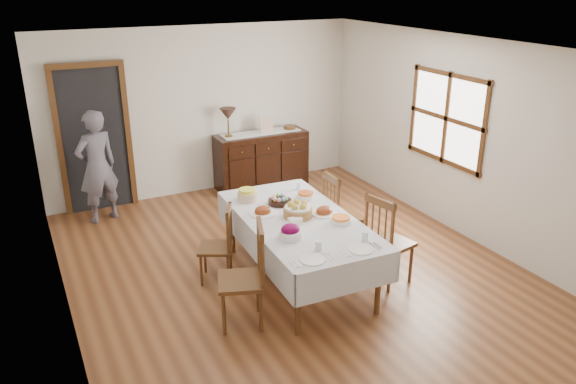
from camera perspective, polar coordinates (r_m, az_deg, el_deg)
name	(u,v)px	position (r m, az deg, el deg)	size (l,w,h in m)	color
ground	(292,268)	(6.82, 0.38, -7.73)	(6.00, 6.00, 0.00)	brown
room_shell	(264,129)	(6.49, -2.44, 6.41)	(5.02, 6.02, 2.65)	white
dining_table	(298,226)	(6.27, 1.05, -3.43)	(1.25, 2.31, 0.78)	silver
chair_left_near	(246,275)	(5.59, -4.26, -8.40)	(0.57, 0.57, 1.08)	#4F2F16
chair_left_far	(219,244)	(6.43, -6.99, -5.24)	(0.50, 0.50, 0.90)	#4F2F16
chair_right_near	(387,239)	(6.38, 9.98, -4.77)	(0.53, 0.53, 1.07)	#4F2F16
chair_right_far	(340,213)	(7.02, 5.31, -2.11)	(0.45, 0.45, 1.05)	#4F2F16
sideboard	(261,160)	(9.22, -2.72, 3.29)	(1.50, 0.55, 0.90)	black
person	(97,163)	(8.21, -18.87, 2.79)	(0.54, 0.34, 1.72)	#56535F
bread_basket	(298,211)	(6.23, 1.00, -1.92)	(0.32, 0.32, 0.18)	olive
egg_basket	(280,201)	(6.59, -0.85, -0.90)	(0.28, 0.28, 0.11)	black
ham_platter_a	(263,211)	(6.33, -2.59, -1.98)	(0.31, 0.31, 0.11)	white
ham_platter_b	(324,212)	(6.33, 3.69, -2.01)	(0.29, 0.29, 0.11)	white
beet_bowl	(290,232)	(5.75, 0.23, -4.11)	(0.25, 0.25, 0.16)	white
carrot_bowl	(306,196)	(6.75, 1.79, -0.36)	(0.21, 0.21, 0.08)	white
pineapple_bowl	(247,195)	(6.70, -4.16, -0.32)	(0.24, 0.24, 0.15)	#D6B48F
casserole_dish	(341,220)	(6.13, 5.37, -2.83)	(0.24, 0.24, 0.07)	white
butter_dish	(295,221)	(6.08, 0.72, -2.96)	(0.14, 0.10, 0.07)	white
setting_left	(314,255)	(5.41, 2.65, -6.39)	(0.42, 0.31, 0.10)	white
setting_right	(362,245)	(5.64, 7.50, -5.36)	(0.42, 0.31, 0.10)	white
glass_far_a	(256,195)	(6.75, -3.31, -0.26)	(0.07, 0.07, 0.10)	white
glass_far_b	(299,186)	(7.03, 1.15, 0.62)	(0.06, 0.06, 0.09)	white
runner	(261,133)	(9.11, -2.79, 6.05)	(1.30, 0.35, 0.01)	silver
table_lamp	(228,115)	(8.84, -6.13, 7.80)	(0.26, 0.26, 0.46)	brown
picture_frame	(266,124)	(9.08, -2.23, 6.88)	(0.22, 0.08, 0.28)	tan
deco_bowl	(290,127)	(9.32, 0.16, 6.57)	(0.20, 0.20, 0.06)	#4F2F16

